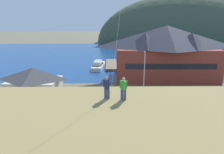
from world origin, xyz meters
name	(u,v)px	position (x,y,z in m)	size (l,w,h in m)	color
ground_plane	(110,124)	(0.00, 0.00, 0.00)	(600.00, 600.00, 0.00)	#66604C
parking_lot_pad	(110,108)	(0.00, 5.00, 0.05)	(40.00, 20.00, 0.10)	gray
bay_water	(109,54)	(0.00, 60.00, 0.01)	(360.00, 84.00, 0.03)	navy
far_hill_west_ridge	(182,42)	(48.47, 111.84, 0.00)	(112.28, 61.11, 60.94)	#3D4C38
far_hill_east_peak	(224,42)	(77.51, 113.16, 0.00)	(105.96, 66.28, 50.26)	#3D4C38
harbor_lodge	(166,51)	(12.53, 21.71, 6.33)	(23.26, 12.30, 11.84)	brown
storage_shed_near_lot	(35,85)	(-11.63, 6.83, 3.01)	(8.33, 6.26, 5.81)	beige
wharf_dock	(111,65)	(0.52, 35.83, 0.35)	(3.20, 15.26, 0.70)	#70604C
moored_boat_wharfside	(98,65)	(-3.17, 33.52, 0.72)	(3.49, 8.46, 2.16)	silver
moored_boat_outer_mooring	(123,66)	(3.72, 31.42, 0.72)	(2.15, 5.64, 2.16)	silver
moored_boat_inner_slip	(98,66)	(-3.19, 31.69, 0.72)	(3.54, 8.55, 2.16)	silver
parked_car_back_row_right	(200,113)	(11.70, 0.70, 1.06)	(4.36, 2.38, 1.82)	#B28923
parked_car_front_row_red	(179,100)	(10.57, 5.44, 1.06)	(4.20, 2.06, 1.82)	#B28923
parked_car_lone_by_shed	(78,99)	(-4.92, 6.09, 1.06)	(4.31, 2.27, 1.82)	#B28923
parked_car_corner_spot	(148,117)	(4.80, -0.24, 1.06)	(4.27, 2.20, 1.82)	silver
parked_car_mid_row_near	(125,98)	(2.33, 6.43, 1.06)	(4.23, 2.11, 1.82)	#B28923
parked_car_front_row_silver	(62,116)	(-5.97, 0.06, 1.06)	(4.28, 2.22, 1.82)	#9EA3A8
parked_car_mid_row_far	(207,95)	(15.80, 7.60, 1.06)	(4.30, 2.26, 1.82)	black
parked_car_mid_row_center	(1,112)	(-14.33, 1.52, 1.06)	(4.32, 2.30, 1.82)	navy
parking_light_pole	(144,71)	(5.96, 10.55, 4.43)	(0.24, 0.78, 7.57)	#ADADB2
person_kite_flyer	(107,87)	(-0.23, -8.62, 7.74)	(0.61, 0.61, 1.86)	#384770
person_companion	(123,88)	(1.00, -8.89, 7.72)	(0.54, 0.40, 1.74)	#384770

